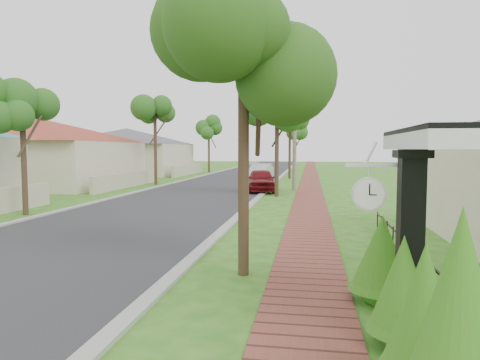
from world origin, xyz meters
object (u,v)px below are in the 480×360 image
Objects in this scene: parked_car_red at (261,180)px; parked_car_white at (260,172)px; utility_pole at (295,118)px; station_clock at (369,192)px; porch_post at (409,258)px; near_tree at (244,62)px.

parked_car_white is at bearing 87.31° from parked_car_red.
parked_car_white is 9.33m from utility_pole.
parked_car_red is at bearing -151.02° from utility_pole.
utility_pole is 20.48m from station_clock.
utility_pole reaches higher than parked_car_white.
parked_car_red is 5.19× the size of station_clock.
station_clock is (1.75, -20.25, -2.43)m from utility_pole.
station_clock is at bearing -88.91° from parked_car_red.
porch_post is 0.63× the size of parked_car_white.
parked_car_white is 26.19m from near_tree.
parked_car_red is at bearing 102.09° from porch_post.
porch_post is 28.92m from parked_car_white.
parked_car_white is (-1.11, 9.06, -0.01)m from parked_car_red.
porch_post is 19.81m from parked_car_red.
parked_car_white is 28.69m from station_clock.
station_clock is (2.08, -2.46, -2.25)m from near_tree.
near_tree is at bearing -91.06° from utility_pole.
near_tree reaches higher than parked_car_red.
parked_car_red is 19.59m from station_clock.
parked_car_red is at bearing 100.78° from station_clock.
parked_car_red is at bearing 95.36° from near_tree.
near_tree is 0.61× the size of utility_pole.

